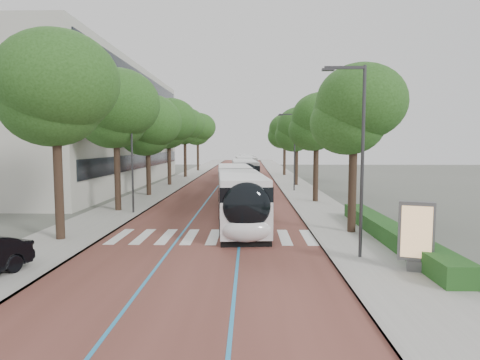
# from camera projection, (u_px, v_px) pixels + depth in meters

# --- Properties ---
(ground) EXTENTS (160.00, 160.00, 0.00)m
(ground) POSITION_uv_depth(u_px,v_px,m) (208.00, 242.00, 20.20)
(ground) COLOR #51544C
(ground) RESTS_ON ground
(road) EXTENTS (11.00, 140.00, 0.02)m
(road) POSITION_uv_depth(u_px,v_px,m) (235.00, 177.00, 60.03)
(road) COLOR #572E27
(road) RESTS_ON ground
(sidewalk_left) EXTENTS (4.00, 140.00, 0.12)m
(sidewalk_left) POSITION_uv_depth(u_px,v_px,m) (185.00, 177.00, 60.20)
(sidewalk_left) COLOR gray
(sidewalk_left) RESTS_ON ground
(sidewalk_right) EXTENTS (4.00, 140.00, 0.12)m
(sidewalk_right) POSITION_uv_depth(u_px,v_px,m) (285.00, 177.00, 59.86)
(sidewalk_right) COLOR gray
(sidewalk_right) RESTS_ON ground
(kerb_left) EXTENTS (0.20, 140.00, 0.14)m
(kerb_left) POSITION_uv_depth(u_px,v_px,m) (198.00, 177.00, 60.15)
(kerb_left) COLOR gray
(kerb_left) RESTS_ON ground
(kerb_right) EXTENTS (0.20, 140.00, 0.14)m
(kerb_right) POSITION_uv_depth(u_px,v_px,m) (273.00, 177.00, 59.90)
(kerb_right) COLOR gray
(kerb_right) RESTS_ON ground
(zebra_crossing) EXTENTS (10.55, 3.60, 0.01)m
(zebra_crossing) POSITION_uv_depth(u_px,v_px,m) (214.00, 237.00, 21.19)
(zebra_crossing) COLOR silver
(zebra_crossing) RESTS_ON ground
(lane_line_left) EXTENTS (0.12, 126.00, 0.01)m
(lane_line_left) POSITION_uv_depth(u_px,v_px,m) (225.00, 177.00, 60.07)
(lane_line_left) COLOR teal
(lane_line_left) RESTS_ON road
(lane_line_right) EXTENTS (0.12, 126.00, 0.01)m
(lane_line_right) POSITION_uv_depth(u_px,v_px,m) (246.00, 177.00, 60.00)
(lane_line_right) COLOR teal
(lane_line_right) RESTS_ON road
(office_building) EXTENTS (18.11, 40.00, 14.00)m
(office_building) POSITION_uv_depth(u_px,v_px,m) (69.00, 127.00, 47.91)
(office_building) COLOR #B6B5A9
(office_building) RESTS_ON ground
(hedge) EXTENTS (1.20, 14.00, 0.80)m
(hedge) POSITION_uv_depth(u_px,v_px,m) (390.00, 232.00, 19.95)
(hedge) COLOR #184517
(hedge) RESTS_ON sidewalk_right
(streetlight_near) EXTENTS (1.82, 0.20, 8.00)m
(streetlight_near) POSITION_uv_depth(u_px,v_px,m) (358.00, 146.00, 16.64)
(streetlight_near) COLOR #333336
(streetlight_near) RESTS_ON sidewalk_right
(streetlight_far) EXTENTS (1.82, 0.20, 8.00)m
(streetlight_far) POSITION_uv_depth(u_px,v_px,m) (293.00, 145.00, 41.54)
(streetlight_far) COLOR #333336
(streetlight_far) RESTS_ON sidewalk_right
(lamp_post_left) EXTENTS (0.14, 0.14, 8.00)m
(lamp_post_left) POSITION_uv_depth(u_px,v_px,m) (132.00, 156.00, 27.94)
(lamp_post_left) COLOR #333336
(lamp_post_left) RESTS_ON sidewalk_left
(trees_left) EXTENTS (6.21, 61.00, 10.20)m
(trees_left) POSITION_uv_depth(u_px,v_px,m) (165.00, 125.00, 45.30)
(trees_left) COLOR black
(trees_left) RESTS_ON ground
(trees_right) EXTENTS (5.61, 47.19, 9.20)m
(trees_right) POSITION_uv_depth(u_px,v_px,m) (300.00, 129.00, 44.51)
(trees_right) COLOR black
(trees_right) RESTS_ON ground
(lead_bus) EXTENTS (3.96, 18.54, 3.20)m
(lead_bus) POSITION_uv_depth(u_px,v_px,m) (237.00, 193.00, 27.16)
(lead_bus) COLOR black
(lead_bus) RESTS_ON ground
(bus_queued_0) EXTENTS (3.19, 12.52, 3.20)m
(bus_queued_0) POSITION_uv_depth(u_px,v_px,m) (244.00, 175.00, 43.59)
(bus_queued_0) COLOR silver
(bus_queued_0) RESTS_ON ground
(bus_queued_1) EXTENTS (3.27, 12.53, 3.20)m
(bus_queued_1) POSITION_uv_depth(u_px,v_px,m) (246.00, 168.00, 56.15)
(bus_queued_1) COLOR silver
(bus_queued_1) RESTS_ON ground
(bus_queued_2) EXTENTS (2.97, 12.48, 3.20)m
(bus_queued_2) POSITION_uv_depth(u_px,v_px,m) (247.00, 164.00, 68.85)
(bus_queued_2) COLOR silver
(bus_queued_2) RESTS_ON ground
(ad_panel) EXTENTS (1.31, 0.72, 2.63)m
(ad_panel) POSITION_uv_depth(u_px,v_px,m) (416.00, 235.00, 15.08)
(ad_panel) COLOR #59595B
(ad_panel) RESTS_ON sidewalk_right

